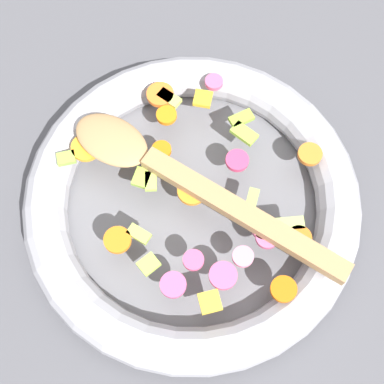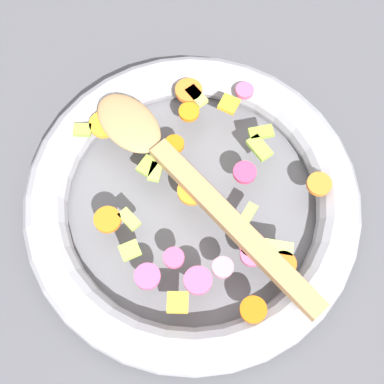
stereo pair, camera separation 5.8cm
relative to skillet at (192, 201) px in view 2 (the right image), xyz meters
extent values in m
plane|color=#4C4C51|center=(0.00, 0.00, -0.02)|extent=(4.00, 4.00, 0.00)
cylinder|color=slate|center=(0.00, 0.00, -0.02)|extent=(0.33, 0.33, 0.01)
torus|color=#9E9EA5|center=(0.00, 0.00, 0.00)|extent=(0.38, 0.38, 0.05)
cylinder|color=orange|center=(-0.07, -0.07, 0.03)|extent=(0.03, 0.03, 0.01)
cylinder|color=orange|center=(0.09, -0.04, 0.03)|extent=(0.03, 0.03, 0.01)
cylinder|color=orange|center=(-0.09, -0.09, 0.03)|extent=(0.04, 0.04, 0.01)
cylinder|color=orange|center=(0.00, 0.00, 0.03)|extent=(0.05, 0.05, 0.01)
cylinder|color=orange|center=(0.01, -0.13, 0.03)|extent=(0.04, 0.04, 0.01)
cylinder|color=orange|center=(-0.10, 0.09, 0.03)|extent=(0.04, 0.04, 0.01)
cylinder|color=#DC610D|center=(0.05, 0.13, 0.03)|extent=(0.04, 0.04, 0.01)
cylinder|color=orange|center=(-0.03, -0.05, 0.03)|extent=(0.03, 0.03, 0.01)
cylinder|color=orange|center=(-0.01, 0.12, 0.03)|extent=(0.03, 0.03, 0.01)
cube|color=#8EB541|center=(0.03, -0.14, 0.03)|extent=(0.02, 0.02, 0.01)
cube|color=#B1C961|center=(-0.02, 0.11, 0.03)|extent=(0.03, 0.03, 0.01)
cube|color=#B6CF56|center=(-0.09, -0.08, 0.03)|extent=(0.02, 0.03, 0.01)
cube|color=#91B539|center=(-0.11, 0.01, 0.03)|extent=(0.03, 0.03, 0.01)
cube|color=#AFDC4A|center=(0.09, 0.00, 0.03)|extent=(0.03, 0.02, 0.01)
cube|color=#B2DA53|center=(0.01, -0.05, 0.03)|extent=(0.03, 0.02, 0.01)
cube|color=#9ECF41|center=(-0.09, 0.02, 0.03)|extent=(0.02, 0.03, 0.01)
cube|color=#A7C04E|center=(0.07, -0.03, 0.03)|extent=(0.01, 0.03, 0.01)
cube|color=#9EBD53|center=(-0.02, 0.06, 0.03)|extent=(0.03, 0.02, 0.01)
cube|color=#95C142|center=(0.01, -0.06, 0.03)|extent=(0.02, 0.02, 0.01)
cylinder|color=#DC4D78|center=(0.07, 0.04, 0.03)|extent=(0.03, 0.03, 0.01)
cylinder|color=#DB5380|center=(0.00, 0.09, 0.03)|extent=(0.03, 0.03, 0.01)
cylinder|color=#E65180|center=(0.07, 0.07, 0.03)|extent=(0.04, 0.04, 0.01)
cylinder|color=#E15681|center=(-0.14, -0.04, 0.03)|extent=(0.02, 0.02, 0.01)
cylinder|color=#DD3C68|center=(-0.06, 0.03, 0.03)|extent=(0.04, 0.04, 0.01)
cylinder|color=pink|center=(0.04, 0.08, 0.03)|extent=(0.03, 0.03, 0.01)
cylinder|color=#D45984|center=(0.01, 0.09, 0.03)|extent=(0.03, 0.03, 0.01)
cylinder|color=#D45183|center=(0.10, 0.03, 0.03)|extent=(0.03, 0.03, 0.01)
cube|color=gold|center=(0.10, 0.07, 0.03)|extent=(0.03, 0.03, 0.01)
cube|color=gold|center=(-0.11, -0.04, 0.03)|extent=(0.03, 0.03, 0.01)
cube|color=#A87F51|center=(0.00, 0.06, 0.04)|extent=(0.04, 0.25, 0.01)
ellipsoid|color=#A87F51|center=(-0.01, -0.11, 0.04)|extent=(0.06, 0.09, 0.01)
camera|label=1|loc=(0.19, 0.11, 0.57)|focal=50.00mm
camera|label=2|loc=(0.16, 0.15, 0.57)|focal=50.00mm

